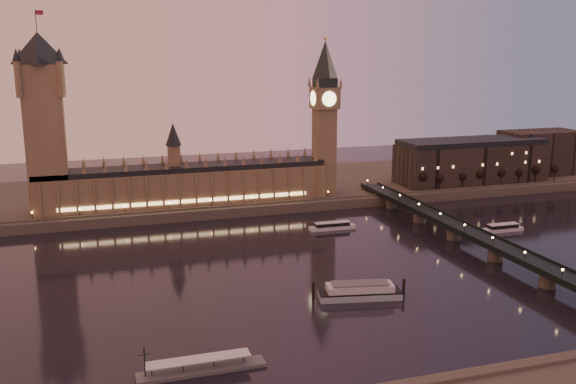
# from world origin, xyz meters

# --- Properties ---
(ground) EXTENTS (700.00, 700.00, 0.00)m
(ground) POSITION_xyz_m (0.00, 0.00, 0.00)
(ground) COLOR black
(ground) RESTS_ON ground
(far_embankment) EXTENTS (560.00, 130.00, 6.00)m
(far_embankment) POSITION_xyz_m (30.00, 165.00, 3.00)
(far_embankment) COLOR #423D35
(far_embankment) RESTS_ON ground
(palace_of_westminster) EXTENTS (180.00, 26.62, 52.00)m
(palace_of_westminster) POSITION_xyz_m (-40.12, 120.99, 21.71)
(palace_of_westminster) COLOR brown
(palace_of_westminster) RESTS_ON ground
(victoria_tower) EXTENTS (31.68, 31.68, 118.00)m
(victoria_tower) POSITION_xyz_m (-120.00, 121.00, 65.79)
(victoria_tower) COLOR brown
(victoria_tower) RESTS_ON ground
(big_ben) EXTENTS (17.68, 17.68, 104.00)m
(big_ben) POSITION_xyz_m (53.99, 120.99, 63.95)
(big_ben) COLOR brown
(big_ben) RESTS_ON ground
(westminster_bridge) EXTENTS (13.20, 260.00, 15.30)m
(westminster_bridge) POSITION_xyz_m (91.61, 0.00, 5.52)
(westminster_bridge) COLOR black
(westminster_bridge) RESTS_ON ground
(city_block) EXTENTS (155.00, 45.00, 34.00)m
(city_block) POSITION_xyz_m (194.94, 130.93, 22.24)
(city_block) COLOR black
(city_block) RESTS_ON ground
(bare_tree_0) EXTENTS (5.70, 5.70, 11.59)m
(bare_tree_0) POSITION_xyz_m (121.74, 109.00, 14.64)
(bare_tree_0) COLOR black
(bare_tree_0) RESTS_ON ground
(bare_tree_1) EXTENTS (5.70, 5.70, 11.59)m
(bare_tree_1) POSITION_xyz_m (137.51, 109.00, 14.64)
(bare_tree_1) COLOR black
(bare_tree_1) RESTS_ON ground
(bare_tree_2) EXTENTS (5.70, 5.70, 11.59)m
(bare_tree_2) POSITION_xyz_m (153.27, 109.00, 14.64)
(bare_tree_2) COLOR black
(bare_tree_2) RESTS_ON ground
(bare_tree_3) EXTENTS (5.70, 5.70, 11.59)m
(bare_tree_3) POSITION_xyz_m (169.04, 109.00, 14.64)
(bare_tree_3) COLOR black
(bare_tree_3) RESTS_ON ground
(bare_tree_4) EXTENTS (5.70, 5.70, 11.59)m
(bare_tree_4) POSITION_xyz_m (184.81, 109.00, 14.64)
(bare_tree_4) COLOR black
(bare_tree_4) RESTS_ON ground
(bare_tree_5) EXTENTS (5.70, 5.70, 11.59)m
(bare_tree_5) POSITION_xyz_m (200.58, 109.00, 14.64)
(bare_tree_5) COLOR black
(bare_tree_5) RESTS_ON ground
(bare_tree_6) EXTENTS (5.70, 5.70, 11.59)m
(bare_tree_6) POSITION_xyz_m (216.34, 109.00, 14.64)
(bare_tree_6) COLOR black
(bare_tree_6) RESTS_ON ground
(bare_tree_7) EXTENTS (5.70, 5.70, 11.59)m
(bare_tree_7) POSITION_xyz_m (232.11, 109.00, 14.64)
(bare_tree_7) COLOR black
(bare_tree_7) RESTS_ON ground
(cruise_boat_a) EXTENTS (27.51, 6.74, 4.38)m
(cruise_boat_a) POSITION_xyz_m (35.59, 58.00, 1.93)
(cruise_boat_a) COLOR silver
(cruise_boat_a) RESTS_ON ground
(cruise_boat_b) EXTENTS (24.17, 6.19, 4.45)m
(cruise_boat_b) POSITION_xyz_m (127.71, 24.40, 1.96)
(cruise_boat_b) COLOR silver
(cruise_boat_b) RESTS_ON ground
(moored_barge) EXTENTS (39.29, 16.27, 7.34)m
(moored_barge) POSITION_xyz_m (7.87, -43.75, 3.10)
(moored_barge) COLOR #92A9BA
(moored_barge) RESTS_ON ground
(pontoon_pier) EXTENTS (42.01, 7.00, 11.20)m
(pontoon_pier) POSITION_xyz_m (-66.96, -86.02, 1.21)
(pontoon_pier) COLOR #595B5E
(pontoon_pier) RESTS_ON ground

